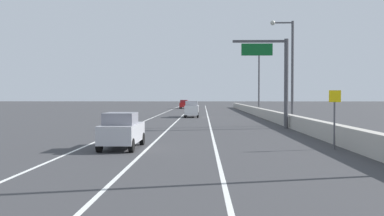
{
  "coord_description": "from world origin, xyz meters",
  "views": [
    {
      "loc": [
        0.85,
        -4.17,
        2.7
      ],
      "look_at": [
        -0.21,
        37.67,
        1.56
      ],
      "focal_mm": 40.5,
      "sensor_mm": 36.0,
      "label": 1
    }
  ],
  "objects_px": {
    "speed_advisory_sign": "(335,115)",
    "car_silver_2": "(122,131)",
    "car_red_0": "(184,104)",
    "lamp_post_right_third": "(257,77)",
    "car_white_1": "(192,109)",
    "lamp_post_right_second": "(289,65)",
    "overhead_sign_gantry": "(277,72)"
  },
  "relations": [
    {
      "from": "car_red_0",
      "to": "car_white_1",
      "type": "distance_m",
      "value": 39.07
    },
    {
      "from": "lamp_post_right_third",
      "to": "car_red_0",
      "type": "bearing_deg",
      "value": 111.06
    },
    {
      "from": "car_red_0",
      "to": "lamp_post_right_third",
      "type": "bearing_deg",
      "value": -68.94
    },
    {
      "from": "speed_advisory_sign",
      "to": "car_silver_2",
      "type": "bearing_deg",
      "value": 179.66
    },
    {
      "from": "lamp_post_right_third",
      "to": "car_red_0",
      "type": "relative_size",
      "value": 2.13
    },
    {
      "from": "overhead_sign_gantry",
      "to": "car_red_0",
      "type": "height_order",
      "value": "overhead_sign_gantry"
    },
    {
      "from": "overhead_sign_gantry",
      "to": "car_red_0",
      "type": "relative_size",
      "value": 1.67
    },
    {
      "from": "speed_advisory_sign",
      "to": "car_silver_2",
      "type": "relative_size",
      "value": 0.71
    },
    {
      "from": "speed_advisory_sign",
      "to": "lamp_post_right_second",
      "type": "distance_m",
      "value": 17.77
    },
    {
      "from": "car_white_1",
      "to": "speed_advisory_sign",
      "type": "bearing_deg",
      "value": -76.42
    },
    {
      "from": "overhead_sign_gantry",
      "to": "lamp_post_right_third",
      "type": "xyz_separation_m",
      "value": [
        1.67,
        27.02,
        0.79
      ]
    },
    {
      "from": "speed_advisory_sign",
      "to": "car_white_1",
      "type": "height_order",
      "value": "speed_advisory_sign"
    },
    {
      "from": "car_red_0",
      "to": "car_white_1",
      "type": "relative_size",
      "value": 0.96
    },
    {
      "from": "speed_advisory_sign",
      "to": "car_silver_2",
      "type": "xyz_separation_m",
      "value": [
        -10.87,
        0.07,
        -0.83
      ]
    },
    {
      "from": "speed_advisory_sign",
      "to": "car_silver_2",
      "type": "height_order",
      "value": "speed_advisory_sign"
    },
    {
      "from": "lamp_post_right_second",
      "to": "car_red_0",
      "type": "xyz_separation_m",
      "value": [
        -11.95,
        55.31,
        -4.58
      ]
    },
    {
      "from": "car_red_0",
      "to": "car_white_1",
      "type": "bearing_deg",
      "value": -86.08
    },
    {
      "from": "overhead_sign_gantry",
      "to": "car_white_1",
      "type": "relative_size",
      "value": 1.59
    },
    {
      "from": "car_red_0",
      "to": "overhead_sign_gantry",
      "type": "bearing_deg",
      "value": -79.92
    },
    {
      "from": "lamp_post_right_third",
      "to": "car_red_0",
      "type": "distance_m",
      "value": 33.81
    },
    {
      "from": "car_white_1",
      "to": "car_silver_2",
      "type": "xyz_separation_m",
      "value": [
        -2.73,
        -33.6,
        -0.11
      ]
    },
    {
      "from": "car_silver_2",
      "to": "overhead_sign_gantry",
      "type": "bearing_deg",
      "value": 53.89
    },
    {
      "from": "lamp_post_right_third",
      "to": "car_red_0",
      "type": "height_order",
      "value": "lamp_post_right_third"
    },
    {
      "from": "car_red_0",
      "to": "car_silver_2",
      "type": "height_order",
      "value": "car_red_0"
    },
    {
      "from": "overhead_sign_gantry",
      "to": "speed_advisory_sign",
      "type": "bearing_deg",
      "value": -88.23
    },
    {
      "from": "lamp_post_right_second",
      "to": "lamp_post_right_third",
      "type": "relative_size",
      "value": 1.0
    },
    {
      "from": "lamp_post_right_second",
      "to": "car_silver_2",
      "type": "xyz_separation_m",
      "value": [
        -12.02,
        -17.27,
        -4.59
      ]
    },
    {
      "from": "lamp_post_right_second",
      "to": "car_silver_2",
      "type": "bearing_deg",
      "value": -124.84
    },
    {
      "from": "car_silver_2",
      "to": "car_red_0",
      "type": "bearing_deg",
      "value": 89.95
    },
    {
      "from": "car_red_0",
      "to": "car_white_1",
      "type": "xyz_separation_m",
      "value": [
        2.67,
        -38.97,
        0.1
      ]
    },
    {
      "from": "car_red_0",
      "to": "car_silver_2",
      "type": "bearing_deg",
      "value": -90.05
    },
    {
      "from": "car_red_0",
      "to": "car_silver_2",
      "type": "relative_size",
      "value": 1.07
    }
  ]
}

